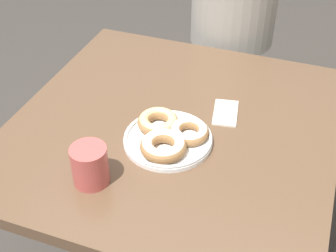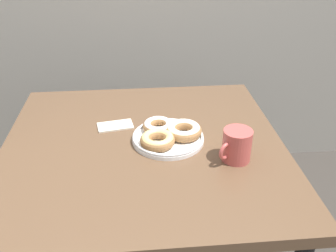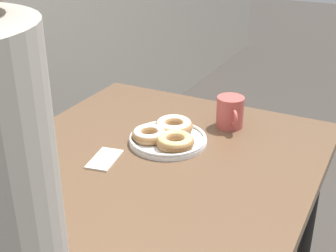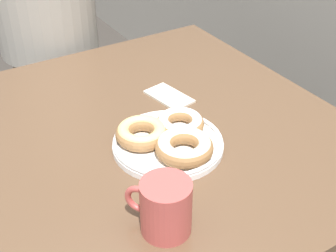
{
  "view_description": "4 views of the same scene",
  "coord_description": "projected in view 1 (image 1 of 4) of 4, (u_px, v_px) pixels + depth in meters",
  "views": [
    {
      "loc": [
        1.04,
        0.48,
        1.63
      ],
      "look_at": [
        0.09,
        0.13,
        0.82
      ],
      "focal_mm": 50.0,
      "sensor_mm": 36.0,
      "label": 1
    },
    {
      "loc": [
        -0.02,
        -0.99,
        1.47
      ],
      "look_at": [
        0.09,
        0.13,
        0.82
      ],
      "focal_mm": 40.0,
      "sensor_mm": 36.0,
      "label": 2
    },
    {
      "loc": [
        -1.12,
        -0.48,
        1.47
      ],
      "look_at": [
        0.09,
        0.13,
        0.82
      ],
      "focal_mm": 50.0,
      "sensor_mm": 36.0,
      "label": 3
    },
    {
      "loc": [
        0.82,
        -0.32,
        1.41
      ],
      "look_at": [
        0.09,
        0.13,
        0.82
      ],
      "focal_mm": 50.0,
      "sensor_mm": 36.0,
      "label": 4
    }
  ],
  "objects": [
    {
      "name": "person_figure",
      "position": [
        235.0,
        10.0,
        1.89
      ],
      "size": [
        0.38,
        0.34,
        1.52
      ],
      "color": "brown",
      "rests_on": "ground_plane"
    },
    {
      "name": "napkin",
      "position": [
        225.0,
        113.0,
        1.44
      ],
      "size": [
        0.14,
        0.09,
        0.01
      ],
      "color": "beige",
      "rests_on": "dining_table"
    },
    {
      "name": "coffee_mug",
      "position": [
        90.0,
        164.0,
        1.18
      ],
      "size": [
        0.12,
        0.1,
        0.11
      ],
      "color": "#B74C47",
      "rests_on": "dining_table"
    },
    {
      "name": "donut_plate",
      "position": [
        168.0,
        135.0,
        1.32
      ],
      "size": [
        0.27,
        0.26,
        0.06
      ],
      "color": "white",
      "rests_on": "dining_table"
    },
    {
      "name": "dining_table",
      "position": [
        174.0,
        144.0,
        1.46
      ],
      "size": [
        0.98,
        0.96,
        0.76
      ],
      "color": "brown",
      "rests_on": "ground_plane"
    }
  ]
}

